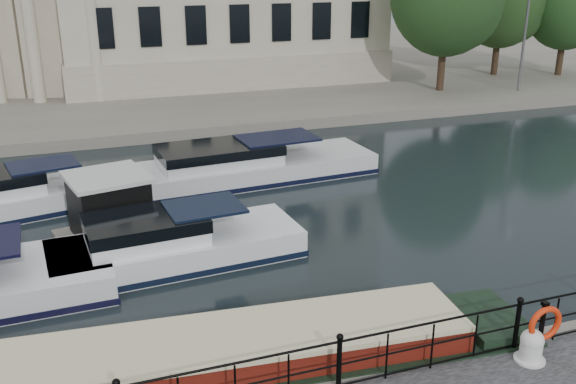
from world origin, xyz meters
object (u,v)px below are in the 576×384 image
object	(u,v)px
mooring_bollard	(531,346)
life_ring_post	(545,324)
narrowboat	(142,384)
harbour_hut	(110,211)

from	to	relation	value
mooring_bollard	life_ring_post	xyz separation A→B (m)	(0.24, -0.01, 0.46)
mooring_bollard	narrowboat	xyz separation A→B (m)	(-7.51, 2.11, -0.52)
narrowboat	harbour_hut	bearing A→B (deg)	93.95
mooring_bollard	narrowboat	bearing A→B (deg)	164.34
mooring_bollard	harbour_hut	world-z (taller)	harbour_hut
narrowboat	harbour_hut	size ratio (longest dim) A/B	4.71
life_ring_post	harbour_hut	xyz separation A→B (m)	(-7.60, 10.20, -0.39)
harbour_hut	mooring_bollard	bearing A→B (deg)	-65.91
narrowboat	harbour_hut	xyz separation A→B (m)	(0.15, 8.09, 0.59)
mooring_bollard	life_ring_post	bearing A→B (deg)	-1.55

